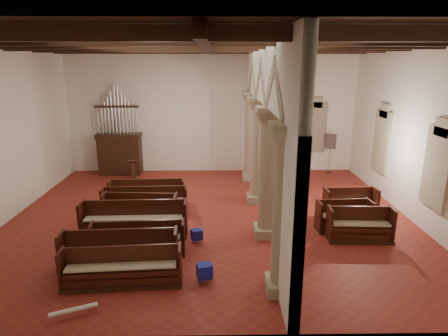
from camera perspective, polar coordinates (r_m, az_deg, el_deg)
The scene contains 29 objects.
floor at distance 13.43m, azimuth -2.11°, elevation -7.47°, with size 14.00×14.00×0.00m, color maroon.
ceiling at distance 12.36m, azimuth -2.40°, elevation 19.01°, with size 14.00×14.00×0.00m, color #331E11.
wall_back at distance 18.49m, azimuth -1.83°, elevation 8.62°, with size 14.00×0.02×6.00m, color white.
wall_front at distance 6.75m, azimuth -3.36°, elevation -4.16°, with size 14.00×0.02×6.00m, color white.
wall_right at distance 14.23m, azimuth 27.32°, elevation 4.72°, with size 0.02×12.00×6.00m, color white.
ceiling_beams at distance 12.35m, azimuth -2.39°, elevation 18.18°, with size 13.80×11.80×0.30m, color #381D11, non-canonical shape.
arcade at distance 12.55m, azimuth 6.05°, elevation 7.74°, with size 0.90×11.90×6.00m.
window_right_a at distance 13.11m, azimuth 29.80°, elevation -0.03°, with size 0.03×1.00×2.20m, color #377D68.
window_right_b at distance 16.57m, azimuth 22.96°, elevation 3.74°, with size 0.03×1.00×2.20m, color #377D68.
window_back at distance 19.17m, azimuth 13.39°, elevation 6.04°, with size 1.00×0.03×2.20m, color #377D68.
pipe_organ at distance 18.89m, azimuth -15.62°, elevation 3.18°, with size 2.10×0.85×4.40m.
lectern at distance 17.66m, azimuth -13.67°, elevation -0.64°, with size 0.52×0.54×1.08m.
dossal_curtain at distance 18.99m, azimuth 8.84°, elevation 3.01°, with size 1.80×0.07×2.17m.
processional_banner at distance 19.21m, azimuth 15.82°, elevation 1.50°, with size 0.46×0.59×2.12m.
hymnal_box_a at distance 9.70m, azimuth -2.99°, elevation -15.38°, with size 0.36×0.30×0.36m, color #161F9C.
hymnal_box_b at distance 11.58m, azimuth -4.17°, elevation -10.08°, with size 0.32×0.26×0.32m, color navy.
hymnal_box_c at distance 13.33m, azimuth -7.28°, elevation -6.48°, with size 0.36×0.29×0.36m, color navy.
tube_heater_a at distance 9.22m, azimuth -21.95°, elevation -19.40°, with size 0.10×0.10×1.00m, color white.
tube_heater_b at distance 10.61m, azimuth -15.11°, elevation -13.78°, with size 0.11×0.11×1.10m, color white.
nave_pew_0 at distance 9.86m, azimuth -15.22°, elevation -15.15°, with size 2.95×0.85×0.97m.
nave_pew_1 at distance 10.54m, azimuth -15.53°, elevation -12.86°, with size 3.06×0.87×1.06m.
nave_pew_2 at distance 11.15m, azimuth -12.85°, elevation -11.20°, with size 2.65×0.80×0.96m.
nave_pew_3 at distance 12.24m, azimuth -13.46°, elevation -8.40°, with size 3.32×0.85×1.14m.
nave_pew_4 at distance 13.23m, azimuth -12.64°, elevation -6.67°, with size 2.57×0.83×1.00m.
nave_pew_5 at distance 13.90m, azimuth -11.93°, elevation -5.56°, with size 3.07×0.79×0.99m.
nave_pew_6 at distance 14.70m, azimuth -11.63°, elevation -4.33°, with size 2.87×0.80×1.00m.
aisle_pew_0 at distance 12.38m, azimuth 19.95°, elevation -8.77°, with size 1.98×0.78×1.05m.
aisle_pew_1 at distance 12.92m, azimuth 17.70°, elevation -7.57°, with size 1.78×0.79×1.01m.
aisle_pew_2 at distance 13.91m, azimuth 18.62°, elevation -5.84°, with size 1.86×0.84×1.10m.
Camera 1 is at (0.29, -12.34, 5.30)m, focal length 30.00 mm.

